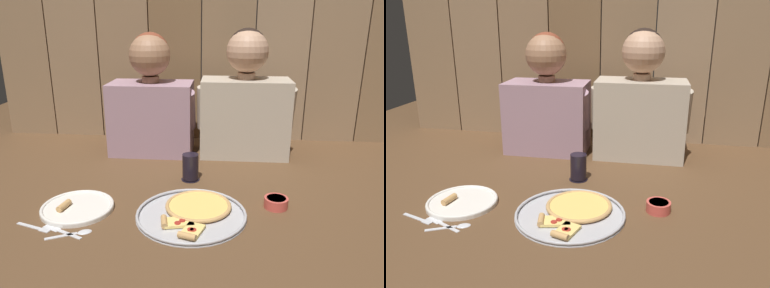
% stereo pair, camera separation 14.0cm
% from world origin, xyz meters
% --- Properties ---
extents(ground_plane, '(3.20, 3.20, 0.00)m').
position_xyz_m(ground_plane, '(0.00, 0.00, 0.00)').
color(ground_plane, brown).
extents(pizza_tray, '(0.37, 0.37, 0.03)m').
position_xyz_m(pizza_tray, '(0.03, -0.11, 0.01)').
color(pizza_tray, '#B2B2B7').
rests_on(pizza_tray, ground).
extents(dinner_plate, '(0.25, 0.25, 0.03)m').
position_xyz_m(dinner_plate, '(-0.37, -0.11, 0.01)').
color(dinner_plate, white).
rests_on(dinner_plate, ground).
extents(drinking_glass, '(0.08, 0.08, 0.11)m').
position_xyz_m(drinking_glass, '(-0.01, 0.18, 0.05)').
color(drinking_glass, black).
rests_on(drinking_glass, ground).
extents(dipping_bowl, '(0.08, 0.08, 0.04)m').
position_xyz_m(dipping_bowl, '(0.31, -0.04, 0.02)').
color(dipping_bowl, '#CC4C42').
rests_on(dipping_bowl, ground).
extents(table_fork, '(0.13, 0.06, 0.01)m').
position_xyz_m(table_fork, '(-0.46, -0.24, 0.00)').
color(table_fork, silver).
rests_on(table_fork, ground).
extents(table_knife, '(0.15, 0.08, 0.01)m').
position_xyz_m(table_knife, '(-0.37, -0.26, 0.00)').
color(table_knife, silver).
rests_on(table_knife, ground).
extents(table_spoon, '(0.13, 0.08, 0.01)m').
position_xyz_m(table_spoon, '(-0.32, -0.26, 0.00)').
color(table_spoon, silver).
rests_on(table_spoon, ground).
extents(diner_left, '(0.43, 0.23, 0.57)m').
position_xyz_m(diner_left, '(-0.22, 0.51, 0.26)').
color(diner_left, gray).
rests_on(diner_left, ground).
extents(diner_right, '(0.45, 0.21, 0.59)m').
position_xyz_m(diner_right, '(0.22, 0.51, 0.27)').
color(diner_right, '#B2A38E').
rests_on(diner_right, ground).
extents(wooden_backdrop_wall, '(2.19, 0.03, 1.13)m').
position_xyz_m(wooden_backdrop_wall, '(0.00, 0.77, 0.56)').
color(wooden_backdrop_wall, '#846546').
rests_on(wooden_backdrop_wall, ground).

